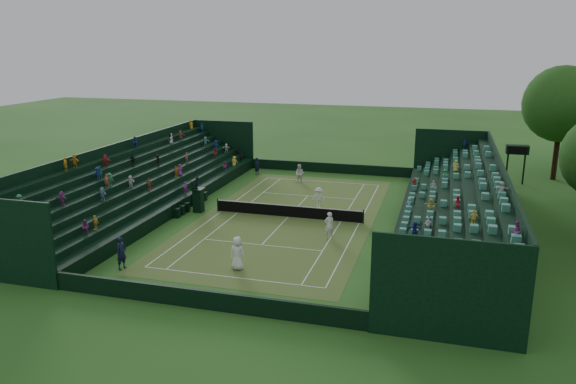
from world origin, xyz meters
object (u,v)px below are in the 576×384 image
player_far_west (300,174)px  player_near_east (329,225)px  player_far_east (319,198)px  player_near_west (237,253)px  tennis_net (288,211)px  umpire_chair (198,197)px

player_far_west → player_near_east: bearing=-57.4°
player_far_west → player_far_east: (3.58, -7.70, -0.05)m
player_far_west → player_far_east: player_far_west is taller
player_far_east → player_near_east: bearing=-87.0°
player_near_east → player_near_west: bearing=35.9°
player_far_west → tennis_net: bearing=-69.4°
player_near_west → player_far_east: player_near_west is taller
umpire_chair → player_far_east: bearing=22.2°
umpire_chair → player_far_west: bearing=64.9°
tennis_net → player_near_west: (-0.07, -10.66, 0.48)m
tennis_net → umpire_chair: (-7.20, -0.54, 0.68)m
tennis_net → player_near_east: (4.01, -3.90, 0.42)m
player_near_west → player_far_west: bearing=-76.6°
tennis_net → umpire_chair: umpire_chair is taller
player_far_east → umpire_chair: bearing=-173.1°
tennis_net → umpire_chair: bearing=-175.7°
umpire_chair → player_far_east: size_ratio=1.67×
umpire_chair → player_far_east: (8.89, 3.63, -0.36)m
tennis_net → player_far_east: size_ratio=6.86×
player_near_west → player_near_east: player_near_west is taller
tennis_net → player_near_east: player_near_east is taller
player_near_west → player_far_west: size_ratio=1.11×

